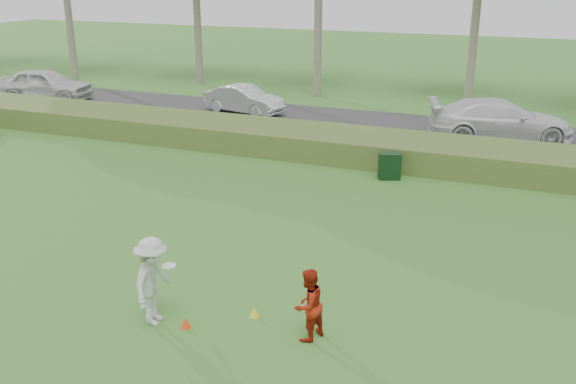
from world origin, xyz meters
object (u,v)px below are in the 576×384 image
at_px(player_white, 153,281).
at_px(cone_yellow, 254,312).
at_px(car_left, 45,84).
at_px(player_red, 308,305).
at_px(car_mid, 244,99).
at_px(utility_cabinet, 390,166).
at_px(car_right, 500,120).
at_px(cone_orange, 186,323).

distance_m(player_white, cone_yellow, 2.16).
distance_m(player_white, car_left, 24.76).
xyz_separation_m(player_red, car_mid, (-9.84, 17.52, -0.00)).
bearing_deg(utility_cabinet, car_right, 43.52).
distance_m(utility_cabinet, car_mid, 11.49).
relative_size(player_white, player_red, 1.26).
height_order(cone_orange, car_right, car_right).
bearing_deg(player_white, car_mid, 13.16).
height_order(player_white, car_right, player_white).
xyz_separation_m(utility_cabinet, car_left, (-20.12, 6.15, 0.44)).
xyz_separation_m(cone_yellow, car_right, (3.35, 16.47, 0.78)).
relative_size(cone_orange, utility_cabinet, 0.24).
xyz_separation_m(player_white, car_mid, (-6.78, 18.10, -0.19)).
relative_size(player_red, car_mid, 0.36).
distance_m(utility_cabinet, car_left, 21.04).
relative_size(utility_cabinet, car_right, 0.16).
bearing_deg(player_white, car_left, 39.18).
xyz_separation_m(cone_yellow, car_left, (-19.73, 16.09, 0.78)).
bearing_deg(cone_yellow, cone_orange, -140.06).
height_order(player_white, cone_yellow, player_white).
height_order(car_left, car_right, car_left).
height_order(player_red, cone_orange, player_red).
bearing_deg(player_white, car_right, -23.74).
relative_size(player_white, car_mid, 0.45).
bearing_deg(cone_yellow, car_mid, 116.45).
xyz_separation_m(player_white, player_red, (3.07, 0.59, -0.19)).
height_order(cone_yellow, utility_cabinet, utility_cabinet).
bearing_deg(car_right, car_left, 73.98).
bearing_deg(player_white, player_red, -86.52).
bearing_deg(player_red, utility_cabinet, -153.34).
height_order(cone_orange, car_mid, car_mid).
xyz_separation_m(player_red, utility_cabinet, (-0.91, 10.30, -0.28)).
bearing_deg(cone_yellow, car_right, 78.49).
distance_m(player_white, cone_orange, 1.06).
distance_m(player_red, car_mid, 20.09).
height_order(player_white, car_mid, player_white).
relative_size(player_white, car_left, 0.37).
distance_m(player_white, car_mid, 19.33).
relative_size(cone_yellow, utility_cabinet, 0.24).
bearing_deg(utility_cabinet, cone_orange, -119.78).
distance_m(cone_orange, car_mid, 19.56).
height_order(player_red, utility_cabinet, player_red).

